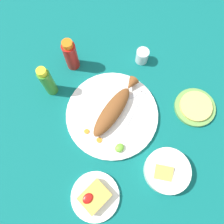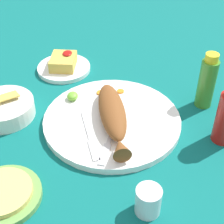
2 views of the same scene
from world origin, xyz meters
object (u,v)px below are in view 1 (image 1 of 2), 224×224
(fried_fish, at_px, (114,108))
(hot_sauce_bottle_red, at_px, (71,55))
(main_plate, at_px, (112,114))
(side_plate_fries, at_px, (95,196))
(salt_cup, at_px, (142,57))
(hot_sauce_bottle_green, at_px, (48,82))
(fork_near, at_px, (129,98))
(tortilla_plate, at_px, (195,107))
(fork_far, at_px, (135,108))
(guacamole_bowl, at_px, (167,171))

(fried_fish, xyz_separation_m, hot_sauce_bottle_red, (-0.03, -0.28, 0.03))
(main_plate, bearing_deg, side_plate_fries, 34.47)
(fried_fish, height_order, salt_cup, fried_fish)
(salt_cup, distance_m, side_plate_fries, 0.60)
(main_plate, xyz_separation_m, hot_sauce_bottle_green, (0.10, -0.26, 0.07))
(main_plate, distance_m, hot_sauce_bottle_red, 0.30)
(fork_near, relative_size, hot_sauce_bottle_green, 1.12)
(main_plate, distance_m, side_plate_fries, 0.31)
(main_plate, bearing_deg, tortilla_plate, 140.72)
(salt_cup, bearing_deg, side_plate_fries, 26.91)
(main_plate, xyz_separation_m, tortilla_plate, (-0.26, 0.21, -0.00))
(main_plate, distance_m, fork_near, 0.10)
(main_plate, distance_m, hot_sauce_bottle_green, 0.28)
(side_plate_fries, bearing_deg, fork_near, -153.50)
(fried_fish, bearing_deg, side_plate_fries, 21.25)
(side_plate_fries, relative_size, tortilla_plate, 1.05)
(main_plate, bearing_deg, hot_sauce_bottle_red, -98.61)
(tortilla_plate, bearing_deg, hot_sauce_bottle_green, -52.31)
(fork_far, relative_size, hot_sauce_bottle_red, 1.14)
(salt_cup, relative_size, side_plate_fries, 0.37)
(hot_sauce_bottle_red, height_order, guacamole_bowl, hot_sauce_bottle_red)
(main_plate, height_order, fork_near, fork_near)
(fork_near, height_order, salt_cup, salt_cup)
(main_plate, relative_size, fried_fish, 1.28)
(hot_sauce_bottle_green, distance_m, guacamole_bowl, 0.56)
(hot_sauce_bottle_green, distance_m, side_plate_fries, 0.47)
(fork_near, xyz_separation_m, hot_sauce_bottle_red, (0.05, -0.29, 0.05))
(side_plate_fries, bearing_deg, tortilla_plate, 175.92)
(salt_cup, xyz_separation_m, tortilla_plate, (0.01, 0.31, -0.02))
(hot_sauce_bottle_green, bearing_deg, fork_near, 127.22)
(fork_near, relative_size, side_plate_fries, 1.07)
(guacamole_bowl, bearing_deg, hot_sauce_bottle_red, -95.48)
(guacamole_bowl, bearing_deg, side_plate_fries, -25.96)
(hot_sauce_bottle_red, xyz_separation_m, side_plate_fries, (0.30, 0.46, -0.07))
(fork_far, xyz_separation_m, tortilla_plate, (-0.18, 0.17, -0.01))
(fork_far, height_order, side_plate_fries, fork_far)
(side_plate_fries, bearing_deg, salt_cup, -153.09)
(fork_far, distance_m, hot_sauce_bottle_red, 0.34)
(main_plate, xyz_separation_m, fork_near, (-0.09, 0.00, 0.01))
(fried_fish, xyz_separation_m, side_plate_fries, (0.27, 0.18, -0.04))
(fork_far, distance_m, guacamole_bowl, 0.27)
(hot_sauce_bottle_green, relative_size, side_plate_fries, 0.95)
(fried_fish, xyz_separation_m, guacamole_bowl, (0.03, 0.30, -0.02))
(main_plate, relative_size, hot_sauce_bottle_green, 2.23)
(main_plate, xyz_separation_m, guacamole_bowl, (0.01, 0.30, 0.02))
(fork_far, relative_size, hot_sauce_bottle_green, 1.09)
(main_plate, relative_size, side_plate_fries, 2.12)
(main_plate, relative_size, salt_cup, 5.80)
(fried_fish, relative_size, fork_far, 1.60)
(fried_fish, height_order, hot_sauce_bottle_red, hot_sauce_bottle_red)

